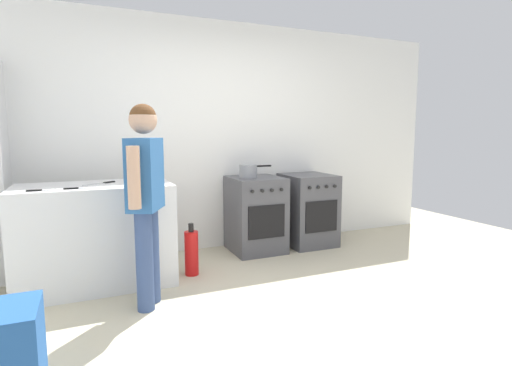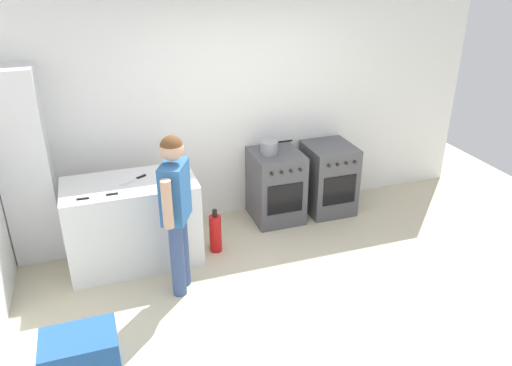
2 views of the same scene
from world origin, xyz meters
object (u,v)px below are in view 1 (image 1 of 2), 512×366
knife_chef (101,183)px  person (145,189)px  oven_left (256,214)px  fire_extinguisher (192,253)px  oven_right (308,209)px  knife_paring (38,190)px  knife_utility (79,188)px  pot (248,171)px

knife_chef → person: bearing=-66.6°
oven_left → fire_extinguisher: size_ratio=1.70×
oven_right → person: 2.33m
oven_left → knife_paring: size_ratio=4.03×
fire_extinguisher → knife_utility: bearing=-172.4°
fire_extinguisher → oven_left: bearing=28.8°
knife_utility → person: bearing=-41.6°
knife_paring → fire_extinguisher: bearing=6.4°
oven_right → knife_utility: size_ratio=3.40×
oven_right → oven_left: bearing=180.0°
oven_left → knife_utility: (-1.81, -0.60, 0.48)m
knife_chef → person: size_ratio=0.18×
fire_extinguisher → oven_right: bearing=17.1°
pot → knife_utility: 1.84m
fire_extinguisher → person: bearing=-131.6°
oven_left → knife_chef: 1.74m
person → pot: bearing=39.1°
knife_paring → knife_chef: bearing=30.7°
oven_left → knife_chef: knife_chef is taller
pot → person: (-1.27, -1.03, 0.00)m
knife_paring → pot: bearing=17.2°
pot → knife_paring: size_ratio=1.81×
oven_left → fire_extinguisher: oven_left is taller
pot → oven_right: bearing=-0.7°
oven_left → pot: bearing=173.4°
oven_right → knife_paring: knife_paring is taller
pot → person: size_ratio=0.24×
person → knife_utility: bearing=138.4°
person → oven_left: bearing=37.0°
knife_utility → person: 0.62m
pot → knife_utility: pot is taller
oven_left → knife_chef: (-1.64, -0.34, 0.48)m
oven_left → knife_chef: size_ratio=3.04×
oven_right → knife_paring: (-2.79, -0.62, 0.48)m
fire_extinguisher → pot: bearing=31.8°
oven_right → pot: size_ratio=2.23×
knife_paring → fire_extinguisher: knife_paring is taller
oven_right → fire_extinguisher: 1.64m
oven_left → knife_chef: bearing=-168.2°
oven_left → fire_extinguisher: bearing=-151.2°
knife_utility → fire_extinguisher: size_ratio=0.50×
oven_left → knife_paring: (-2.10, -0.62, 0.48)m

